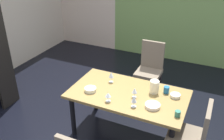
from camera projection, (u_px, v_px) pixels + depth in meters
ground_plane at (90, 120)px, 4.12m from camera, size 5.20×6.02×0.02m
garden_window_panel at (187, 5)px, 5.54m from camera, size 3.47×0.10×2.70m
dining_table at (128, 98)px, 3.54m from camera, size 1.64×0.91×0.72m
chair_right_near at (193, 134)px, 3.02m from camera, size 0.44×0.44×0.97m
chair_head_far at (150, 67)px, 4.58m from camera, size 0.44×0.45×1.02m
wine_glass_right at (111, 75)px, 3.72m from camera, size 0.07×0.07×0.17m
wine_glass_north at (135, 91)px, 3.36m from camera, size 0.07×0.07×0.14m
wine_glass_center at (108, 95)px, 3.28m from camera, size 0.08×0.08×0.13m
wine_glass_east at (134, 99)px, 3.17m from camera, size 0.07×0.07×0.16m
serving_bowl_rear at (153, 106)px, 3.20m from camera, size 0.19×0.19×0.05m
serving_bowl_near_shelf at (90, 89)px, 3.53m from camera, size 0.17×0.17×0.05m
serving_bowl_west at (175, 96)px, 3.40m from camera, size 0.14×0.14×0.05m
cup_near_window at (178, 114)px, 3.02m from camera, size 0.07×0.07×0.08m
cup_left at (166, 90)px, 3.49m from camera, size 0.08×0.08×0.10m
pitcher_front at (154, 87)px, 3.47m from camera, size 0.14×0.13×0.19m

